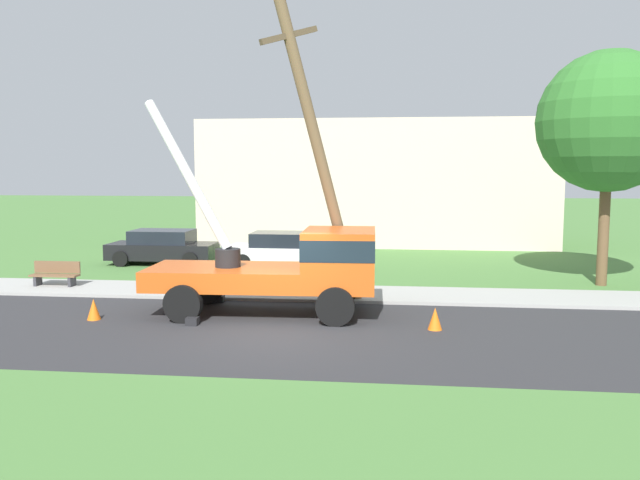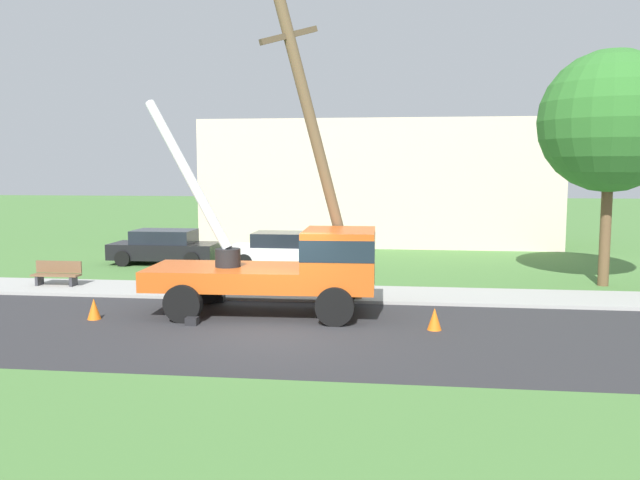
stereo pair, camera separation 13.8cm
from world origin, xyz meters
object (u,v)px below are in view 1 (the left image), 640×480
at_px(utility_truck, 292,264).
at_px(parked_sedan_black, 163,247).
at_px(traffic_cone_ahead, 435,319).
at_px(traffic_cone_behind, 94,309).
at_px(parked_sedan_white, 283,250).
at_px(roadside_tree_near, 609,122).
at_px(leaning_utility_pole, 319,152).
at_px(park_bench, 56,275).

xyz_separation_m(utility_truck, parked_sedan_black, (-6.85, 8.67, -0.70)).
relative_size(traffic_cone_ahead, traffic_cone_behind, 1.00).
bearing_deg(traffic_cone_behind, parked_sedan_white, 70.11).
relative_size(traffic_cone_ahead, roadside_tree_near, 0.07).
distance_m(leaning_utility_pole, parked_sedan_white, 8.47).
bearing_deg(parked_sedan_white, roadside_tree_near, -12.97).
distance_m(leaning_utility_pole, traffic_cone_ahead, 5.75).
bearing_deg(roadside_tree_near, traffic_cone_behind, -155.29).
bearing_deg(leaning_utility_pole, traffic_cone_behind, -158.27).
height_order(traffic_cone_behind, park_bench, park_bench).
bearing_deg(traffic_cone_ahead, roadside_tree_near, 49.04).
distance_m(leaning_utility_pole, roadside_tree_near, 10.34).
bearing_deg(leaning_utility_pole, park_bench, 168.39).
relative_size(leaning_utility_pole, roadside_tree_near, 1.10).
height_order(traffic_cone_ahead, parked_sedan_white, parked_sedan_white).
bearing_deg(park_bench, roadside_tree_near, 8.50).
relative_size(utility_truck, traffic_cone_behind, 12.21).
xyz_separation_m(traffic_cone_ahead, parked_sedan_black, (-10.65, 9.98, 0.43)).
xyz_separation_m(park_bench, roadside_tree_near, (18.27, 2.73, 5.06)).
distance_m(traffic_cone_behind, park_bench, 5.31).
height_order(parked_sedan_white, park_bench, parked_sedan_white).
xyz_separation_m(utility_truck, leaning_utility_pole, (0.61, 1.03, 3.04)).
xyz_separation_m(leaning_utility_pole, roadside_tree_near, (9.21, 4.59, 1.08)).
height_order(traffic_cone_ahead, traffic_cone_behind, same).
relative_size(leaning_utility_pole, traffic_cone_ahead, 15.51).
xyz_separation_m(traffic_cone_ahead, park_bench, (-12.25, 4.20, 0.18)).
relative_size(utility_truck, parked_sedan_black, 1.55).
xyz_separation_m(leaning_utility_pole, traffic_cone_behind, (-5.75, -2.29, -4.17)).
bearing_deg(traffic_cone_ahead, traffic_cone_behind, 179.68).
xyz_separation_m(traffic_cone_behind, parked_sedan_white, (3.45, 9.53, 0.43)).
xyz_separation_m(utility_truck, traffic_cone_ahead, (3.80, -1.31, -1.13)).
distance_m(traffic_cone_behind, parked_sedan_white, 10.15).
height_order(parked_sedan_black, park_bench, parked_sedan_black).
bearing_deg(park_bench, parked_sedan_black, 74.56).
bearing_deg(parked_sedan_white, parked_sedan_black, 175.58).
distance_m(utility_truck, traffic_cone_behind, 5.41).
distance_m(parked_sedan_white, park_bench, 8.65).
relative_size(parked_sedan_black, park_bench, 2.76).
height_order(leaning_utility_pole, roadside_tree_near, leaning_utility_pole).
xyz_separation_m(traffic_cone_behind, parked_sedan_black, (-1.72, 9.93, 0.43)).
xyz_separation_m(traffic_cone_ahead, roadside_tree_near, (6.02, 6.93, 5.25)).
bearing_deg(leaning_utility_pole, utility_truck, -120.70).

